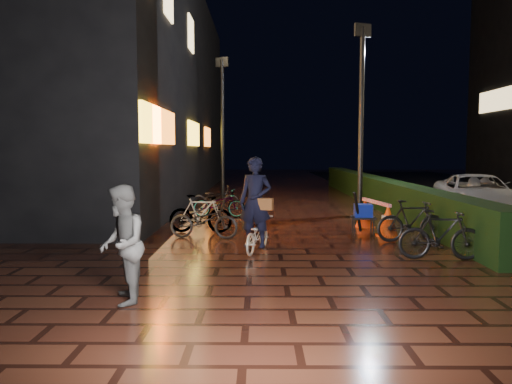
{
  "coord_description": "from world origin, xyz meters",
  "views": [
    {
      "loc": [
        -0.95,
        -10.02,
        2.01
      ],
      "look_at": [
        -1.03,
        0.66,
        1.1
      ],
      "focal_mm": 35.0,
      "sensor_mm": 36.0,
      "label": 1
    }
  ],
  "objects_px": {
    "cyclist": "(256,217)",
    "van": "(477,195)",
    "bystander_person": "(122,245)",
    "cart_assembly": "(363,212)",
    "traffic_barrier": "(376,216)"
  },
  "relations": [
    {
      "from": "bystander_person",
      "to": "cyclist",
      "type": "height_order",
      "value": "cyclist"
    },
    {
      "from": "van",
      "to": "cyclist",
      "type": "distance_m",
      "value": 8.73
    },
    {
      "from": "bystander_person",
      "to": "traffic_barrier",
      "type": "bearing_deg",
      "value": 128.57
    },
    {
      "from": "cyclist",
      "to": "van",
      "type": "bearing_deg",
      "value": 39.74
    },
    {
      "from": "van",
      "to": "cyclist",
      "type": "relative_size",
      "value": 2.38
    },
    {
      "from": "van",
      "to": "cyclist",
      "type": "xyz_separation_m",
      "value": [
        -6.71,
        -5.58,
        0.07
      ]
    },
    {
      "from": "bystander_person",
      "to": "van",
      "type": "relative_size",
      "value": 0.35
    },
    {
      "from": "bystander_person",
      "to": "cart_assembly",
      "type": "distance_m",
      "value": 6.81
    },
    {
      "from": "traffic_barrier",
      "to": "van",
      "type": "bearing_deg",
      "value": 39.04
    },
    {
      "from": "cyclist",
      "to": "cart_assembly",
      "type": "height_order",
      "value": "cyclist"
    },
    {
      "from": "van",
      "to": "cart_assembly",
      "type": "distance_m",
      "value": 5.48
    },
    {
      "from": "van",
      "to": "cart_assembly",
      "type": "height_order",
      "value": "van"
    },
    {
      "from": "van",
      "to": "cart_assembly",
      "type": "bearing_deg",
      "value": -129.01
    },
    {
      "from": "cyclist",
      "to": "cart_assembly",
      "type": "bearing_deg",
      "value": 39.47
    },
    {
      "from": "van",
      "to": "cyclist",
      "type": "bearing_deg",
      "value": -129.17
    }
  ]
}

